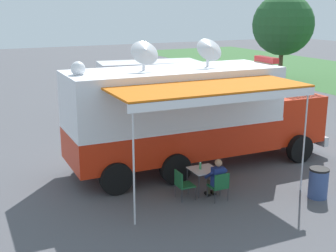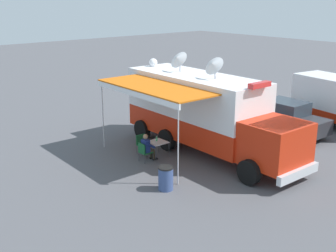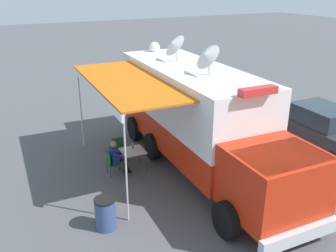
{
  "view_description": "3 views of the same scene",
  "coord_description": "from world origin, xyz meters",
  "px_view_note": "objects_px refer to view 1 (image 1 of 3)",
  "views": [
    {
      "loc": [
        13.38,
        -6.86,
        5.52
      ],
      "look_at": [
        0.38,
        -0.41,
        1.68
      ],
      "focal_mm": 48.94,
      "sensor_mm": 36.0,
      "label": 1
    },
    {
      "loc": [
        13.54,
        13.88,
        6.98
      ],
      "look_at": [
        1.55,
        -0.12,
        1.33
      ],
      "focal_mm": 45.75,
      "sensor_mm": 36.0,
      "label": 2
    },
    {
      "loc": [
        6.24,
        10.88,
        6.3
      ],
      "look_at": [
        0.4,
        -0.94,
        1.04
      ],
      "focal_mm": 39.35,
      "sensor_mm": 36.0,
      "label": 3
    }
  ],
  "objects_px": {
    "folding_table": "(204,171)",
    "seated_responder": "(216,178)",
    "support_truck": "(159,86)",
    "folding_chair_at_table": "(220,184)",
    "folding_chair_beside_table": "(182,183)",
    "water_bottle": "(200,166)",
    "command_truck": "(194,113)",
    "trash_bin": "(318,183)",
    "car_behind_truck": "(156,111)"
  },
  "relations": [
    {
      "from": "water_bottle",
      "to": "seated_responder",
      "type": "relative_size",
      "value": 0.18
    },
    {
      "from": "seated_responder",
      "to": "car_behind_truck",
      "type": "height_order",
      "value": "car_behind_truck"
    },
    {
      "from": "trash_bin",
      "to": "folding_chair_beside_table",
      "type": "bearing_deg",
      "value": -114.6
    },
    {
      "from": "command_truck",
      "to": "folding_chair_at_table",
      "type": "xyz_separation_m",
      "value": [
        2.94,
        -0.8,
        -1.43
      ]
    },
    {
      "from": "car_behind_truck",
      "to": "trash_bin",
      "type": "bearing_deg",
      "value": 6.49
    },
    {
      "from": "folding_chair_beside_table",
      "to": "trash_bin",
      "type": "xyz_separation_m",
      "value": [
        1.67,
        3.65,
        -0.06
      ]
    },
    {
      "from": "trash_bin",
      "to": "support_truck",
      "type": "bearing_deg",
      "value": 177.04
    },
    {
      "from": "command_truck",
      "to": "water_bottle",
      "type": "xyz_separation_m",
      "value": [
        2.09,
        -0.95,
        -1.11
      ]
    },
    {
      "from": "water_bottle",
      "to": "folding_chair_beside_table",
      "type": "distance_m",
      "value": 0.85
    },
    {
      "from": "folding_chair_at_table",
      "to": "seated_responder",
      "type": "relative_size",
      "value": 0.7
    },
    {
      "from": "folding_table",
      "to": "trash_bin",
      "type": "distance_m",
      "value": 3.38
    },
    {
      "from": "seated_responder",
      "to": "folding_chair_beside_table",
      "type": "bearing_deg",
      "value": -113.8
    },
    {
      "from": "water_bottle",
      "to": "seated_responder",
      "type": "distance_m",
      "value": 0.7
    },
    {
      "from": "command_truck",
      "to": "trash_bin",
      "type": "bearing_deg",
      "value": 25.84
    },
    {
      "from": "support_truck",
      "to": "trash_bin",
      "type": "bearing_deg",
      "value": -2.96
    },
    {
      "from": "water_bottle",
      "to": "support_truck",
      "type": "xyz_separation_m",
      "value": [
        -10.4,
        3.54,
        0.55
      ]
    },
    {
      "from": "folding_chair_at_table",
      "to": "trash_bin",
      "type": "height_order",
      "value": "trash_bin"
    },
    {
      "from": "folding_chair_beside_table",
      "to": "trash_bin",
      "type": "distance_m",
      "value": 4.01
    },
    {
      "from": "command_truck",
      "to": "seated_responder",
      "type": "distance_m",
      "value": 3.14
    },
    {
      "from": "water_bottle",
      "to": "car_behind_truck",
      "type": "xyz_separation_m",
      "value": [
        -7.19,
        1.86,
        0.05
      ]
    },
    {
      "from": "water_bottle",
      "to": "seated_responder",
      "type": "bearing_deg",
      "value": 13.82
    },
    {
      "from": "folding_chair_beside_table",
      "to": "support_truck",
      "type": "distance_m",
      "value": 11.52
    },
    {
      "from": "seated_responder",
      "to": "car_behind_truck",
      "type": "distance_m",
      "value": 8.03
    },
    {
      "from": "folding_table",
      "to": "folding_chair_at_table",
      "type": "bearing_deg",
      "value": 4.04
    },
    {
      "from": "water_bottle",
      "to": "folding_chair_beside_table",
      "type": "bearing_deg",
      "value": -71.03
    },
    {
      "from": "command_truck",
      "to": "trash_bin",
      "type": "distance_m",
      "value": 4.71
    },
    {
      "from": "water_bottle",
      "to": "trash_bin",
      "type": "height_order",
      "value": "water_bottle"
    },
    {
      "from": "folding_table",
      "to": "folding_chair_beside_table",
      "type": "relative_size",
      "value": 0.94
    },
    {
      "from": "command_truck",
      "to": "car_behind_truck",
      "type": "distance_m",
      "value": 5.28
    },
    {
      "from": "folding_chair_at_table",
      "to": "folding_chair_beside_table",
      "type": "xyz_separation_m",
      "value": [
        -0.59,
        -0.91,
        0.0
      ]
    },
    {
      "from": "water_bottle",
      "to": "trash_bin",
      "type": "relative_size",
      "value": 0.25
    },
    {
      "from": "folding_table",
      "to": "folding_chair_at_table",
      "type": "height_order",
      "value": "folding_chair_at_table"
    },
    {
      "from": "folding_chair_beside_table",
      "to": "seated_responder",
      "type": "height_order",
      "value": "seated_responder"
    },
    {
      "from": "seated_responder",
      "to": "trash_bin",
      "type": "xyz_separation_m",
      "value": [
        1.27,
        2.74,
        -0.2
      ]
    },
    {
      "from": "folding_chair_beside_table",
      "to": "car_behind_truck",
      "type": "distance_m",
      "value": 7.9
    },
    {
      "from": "water_bottle",
      "to": "support_truck",
      "type": "height_order",
      "value": "support_truck"
    },
    {
      "from": "support_truck",
      "to": "folding_chair_at_table",
      "type": "bearing_deg",
      "value": -16.73
    },
    {
      "from": "command_truck",
      "to": "seated_responder",
      "type": "bearing_deg",
      "value": -16.01
    },
    {
      "from": "folding_chair_beside_table",
      "to": "support_truck",
      "type": "bearing_deg",
      "value": 158.09
    },
    {
      "from": "water_bottle",
      "to": "folding_chair_at_table",
      "type": "height_order",
      "value": "water_bottle"
    },
    {
      "from": "seated_responder",
      "to": "support_truck",
      "type": "height_order",
      "value": "support_truck"
    },
    {
      "from": "folding_chair_at_table",
      "to": "car_behind_truck",
      "type": "height_order",
      "value": "car_behind_truck"
    },
    {
      "from": "water_bottle",
      "to": "folding_chair_at_table",
      "type": "bearing_deg",
      "value": 10.51
    },
    {
      "from": "folding_table",
      "to": "seated_responder",
      "type": "distance_m",
      "value": 0.61
    },
    {
      "from": "command_truck",
      "to": "car_behind_truck",
      "type": "bearing_deg",
      "value": 169.87
    },
    {
      "from": "support_truck",
      "to": "folding_chair_beside_table",
      "type": "bearing_deg",
      "value": -21.91
    },
    {
      "from": "command_truck",
      "to": "folding_chair_beside_table",
      "type": "xyz_separation_m",
      "value": [
        2.35,
        -1.7,
        -1.43
      ]
    },
    {
      "from": "folding_chair_beside_table",
      "to": "seated_responder",
      "type": "distance_m",
      "value": 1.01
    },
    {
      "from": "seated_responder",
      "to": "car_behind_truck",
      "type": "relative_size",
      "value": 0.3
    },
    {
      "from": "folding_chair_beside_table",
      "to": "seated_responder",
      "type": "xyz_separation_m",
      "value": [
        0.4,
        0.91,
        0.14
      ]
    }
  ]
}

